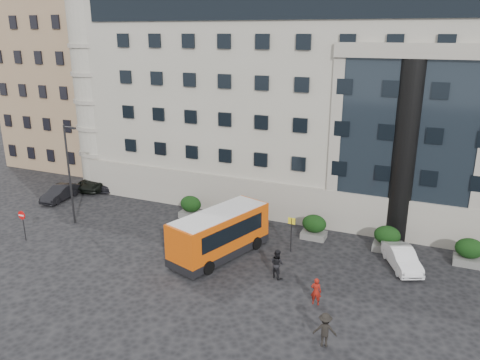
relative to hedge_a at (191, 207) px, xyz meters
The scene contains 22 objects.
ground 8.81m from the hedge_a, 62.85° to the right, with size 120.00×120.00×0.00m, color black.
civic_building 19.15m from the hedge_a, 54.85° to the left, with size 44.00×24.00×18.00m, color #9A9788.
entrance_column 17.13m from the hedge_a, ahead, with size 1.80×1.80×13.00m, color black.
apartment_near 25.12m from the hedge_a, 148.62° to the left, with size 14.00×14.00×20.00m, color #927255.
apartment_far 39.27m from the hedge_a, 127.29° to the left, with size 13.00×13.00×22.00m, color #7F674A.
hedge_a is the anchor object (origin of this frame).
hedge_b 5.20m from the hedge_a, ahead, with size 1.80×1.26×1.84m.
hedge_c 10.40m from the hedge_a, ahead, with size 1.80×1.26×1.84m.
hedge_d 15.60m from the hedge_a, ahead, with size 1.80×1.26×1.84m.
hedge_e 20.80m from the hedge_a, ahead, with size 1.80×1.26×1.84m.
street_lamp 9.89m from the hedge_a, 148.84° to the right, with size 1.16×0.18×8.00m.
bus_stop_sign 9.94m from the hedge_a, 16.42° to the right, with size 0.50×0.08×2.52m.
no_entry_sign 12.64m from the hedge_a, 135.52° to the right, with size 0.64×0.16×2.32m.
minibus 7.47m from the hedge_a, 45.51° to the right, with size 4.78×7.95×3.14m.
red_truck 11.79m from the hedge_a, 144.60° to the left, with size 2.86×5.69×3.00m.
parked_car_b 13.05m from the hedge_a, behind, with size 1.44×4.13×1.36m, color black.
parked_car_c 11.59m from the hedge_a, 159.88° to the left, with size 2.01×4.95×1.44m, color black.
parked_car_d 12.48m from the hedge_a, 164.44° to the left, with size 2.56×5.56×1.54m, color black.
white_taxi 16.96m from the hedge_a, ahead, with size 1.44×4.13×1.36m, color silver.
pedestrian_a 15.43m from the hedge_a, 33.96° to the right, with size 0.60×0.39×1.64m, color maroon.
pedestrian_b 11.82m from the hedge_a, 34.02° to the right, with size 0.92×0.72×1.90m, color black.
pedestrian_c 18.54m from the hedge_a, 40.39° to the right, with size 1.15×0.66×1.78m, color black.
Camera 1 is at (14.05, -23.64, 14.67)m, focal length 35.00 mm.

